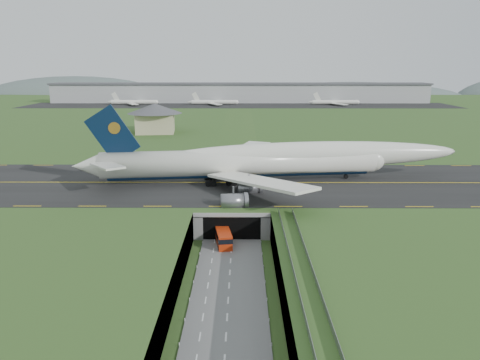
{
  "coord_description": "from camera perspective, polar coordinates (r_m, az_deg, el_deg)",
  "views": [
    {
      "loc": [
        2.18,
        -83.67,
        35.56
      ],
      "look_at": [
        1.63,
        20.0,
        10.02
      ],
      "focal_mm": 35.0,
      "sensor_mm": 36.0,
      "label": 1
    }
  ],
  "objects": [
    {
      "name": "tunnel_portal",
      "position": [
        105.45,
        -0.9,
        -3.96
      ],
      "size": [
        17.0,
        22.3,
        6.0
      ],
      "color": "gray",
      "rests_on": "ground"
    },
    {
      "name": "taxiway",
      "position": [
        120.35,
        -0.74,
        -0.33
      ],
      "size": [
        800.0,
        44.0,
        0.18
      ],
      "primitive_type": "cube",
      "color": "black",
      "rests_on": "airfield_deck"
    },
    {
      "name": "trench_road",
      "position": [
        84.05,
        -1.23,
        -11.12
      ],
      "size": [
        12.0,
        75.0,
        0.2
      ],
      "primitive_type": "cube",
      "color": "slate",
      "rests_on": "ground"
    },
    {
      "name": "shuttle_tram",
      "position": [
        94.9,
        -2.0,
        -7.1
      ],
      "size": [
        3.87,
        7.71,
        3.01
      ],
      "rotation": [
        0.0,
        0.0,
        0.15
      ],
      "color": "#BB2B0C",
      "rests_on": "ground"
    },
    {
      "name": "guideway",
      "position": [
        71.83,
        7.47,
        -11.18
      ],
      "size": [
        3.0,
        53.0,
        7.05
      ],
      "color": "#A8A8A3",
      "rests_on": "ground"
    },
    {
      "name": "cargo_terminal",
      "position": [
        383.7,
        -0.03,
        10.61
      ],
      "size": [
        320.0,
        67.0,
        15.6
      ],
      "color": "#B2B2B2",
      "rests_on": "ground"
    },
    {
      "name": "airfield_deck",
      "position": [
        89.81,
        -1.12,
        -7.42
      ],
      "size": [
        800.0,
        800.0,
        6.0
      ],
      "primitive_type": "cube",
      "color": "gray",
      "rests_on": "ground"
    },
    {
      "name": "jumbo_jet",
      "position": [
        120.79,
        3.49,
        2.41
      ],
      "size": [
        100.35,
        63.11,
        21.04
      ],
      "rotation": [
        0.0,
        0.0,
        0.13
      ],
      "color": "white",
      "rests_on": "ground"
    },
    {
      "name": "distant_hills",
      "position": [
        518.93,
        7.29,
        9.36
      ],
      "size": [
        700.0,
        91.0,
        60.0
      ],
      "color": "#52625E",
      "rests_on": "ground"
    },
    {
      "name": "service_building",
      "position": [
        213.18,
        -10.32,
        7.75
      ],
      "size": [
        26.41,
        26.41,
        13.06
      ],
      "rotation": [
        0.0,
        0.0,
        0.11
      ],
      "color": "#BEB489",
      "rests_on": "ground"
    },
    {
      "name": "ground",
      "position": [
        90.94,
        -1.11,
        -9.18
      ],
      "size": [
        900.0,
        900.0,
        0.0
      ],
      "primitive_type": "plane",
      "color": "#2D5421",
      "rests_on": "ground"
    }
  ]
}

